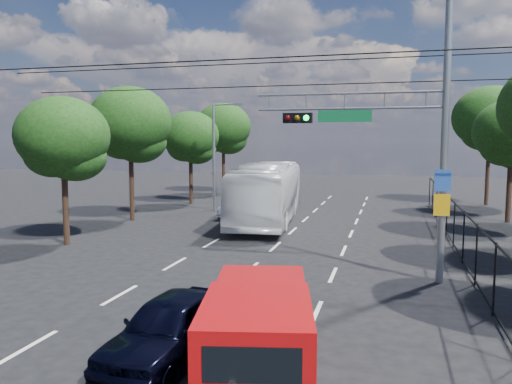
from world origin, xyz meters
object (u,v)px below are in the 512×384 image
(signal_mast, at_px, (406,123))
(navy_hatchback, at_px, (170,327))
(white_bus, at_px, (268,192))
(red_pickup, at_px, (259,332))
(white_van, at_px, (239,207))

(signal_mast, xyz_separation_m, navy_hatchback, (-4.89, -7.67, -4.54))
(signal_mast, distance_m, white_bus, 13.46)
(red_pickup, bearing_deg, navy_hatchback, 164.17)
(signal_mast, xyz_separation_m, red_pickup, (-2.77, -8.27, -4.20))
(white_bus, relative_size, white_van, 3.23)
(signal_mast, relative_size, white_van, 2.52)
(navy_hatchback, xyz_separation_m, white_bus, (-2.39, 18.41, 1.00))
(red_pickup, height_order, navy_hatchback, red_pickup)
(signal_mast, bearing_deg, white_van, 128.29)
(white_bus, bearing_deg, signal_mast, -62.14)
(white_bus, height_order, white_van, white_bus)
(red_pickup, distance_m, white_van, 21.21)
(white_bus, bearing_deg, red_pickup, -82.90)
(signal_mast, height_order, white_bus, signal_mast)
(red_pickup, xyz_separation_m, navy_hatchback, (-2.13, 0.60, -0.34))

